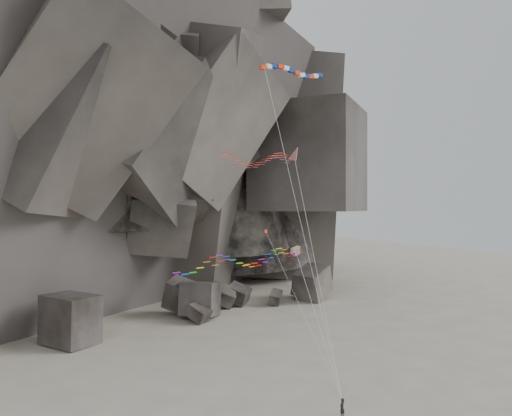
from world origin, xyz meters
TOP-DOWN VIEW (x-y plane):
  - ground at (0.00, 0.00)m, footprint 260.00×260.00m
  - headland at (0.00, 70.00)m, footprint 110.00×70.00m
  - boulder_field at (9.41, 32.41)m, footprint 52.38×12.61m
  - kite_flyer at (1.71, -5.75)m, footprint 0.78×0.60m
  - delta_kite at (-3.27, 0.47)m, footprint 9.37×7.34m
  - banner_kite at (3.37, 2.96)m, footprint 7.86×9.53m
  - parafoil_kite at (-5.24, 1.05)m, footprint 15.27×7.52m
  - pennant_kite at (0.15, 1.21)m, footprint 2.21×8.90m

SIDE VIEW (x-z plane):
  - ground at x=0.00m, z-range 0.00..0.00m
  - kite_flyer at x=1.71m, z-range 0.00..1.98m
  - boulder_field at x=9.41m, z-range -1.30..6.42m
  - pennant_kite at x=0.15m, z-range 5.89..20.82m
  - parafoil_kite at x=-5.24m, z-range 7.47..20.71m
  - delta_kite at x=-3.27m, z-range 11.83..35.10m
  - banner_kite at x=3.37m, z-range 16.64..48.47m
  - headland at x=0.00m, z-range 0.00..84.00m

